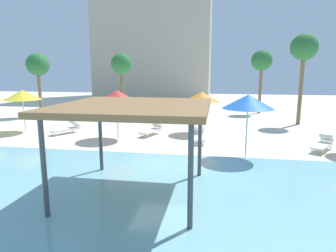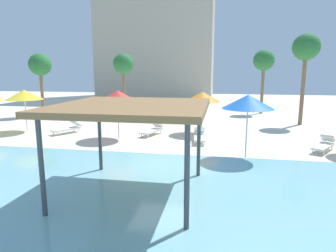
{
  "view_description": "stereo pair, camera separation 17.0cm",
  "coord_description": "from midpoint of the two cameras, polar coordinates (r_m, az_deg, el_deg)",
  "views": [
    {
      "loc": [
        2.19,
        -11.79,
        3.91
      ],
      "look_at": [
        -0.09,
        2.0,
        1.3
      ],
      "focal_mm": 31.56,
      "sensor_mm": 36.0,
      "label": 1
    },
    {
      "loc": [
        2.35,
        -11.76,
        3.91
      ],
      "look_at": [
        -0.09,
        2.0,
        1.3
      ],
      "focal_mm": 31.56,
      "sensor_mm": 36.0,
      "label": 2
    }
  ],
  "objects": [
    {
      "name": "lounge_chair_1",
      "position": [
        18.32,
        -2.69,
        -0.7
      ],
      "size": [
        1.21,
        1.99,
        0.74
      ],
      "rotation": [
        0.0,
        0.0,
        -1.92
      ],
      "color": "white",
      "rests_on": "ground"
    },
    {
      "name": "shade_pavilion",
      "position": [
        9.15,
        -6.41,
        3.23
      ],
      "size": [
        4.56,
        4.56,
        2.92
      ],
      "color": "#42474C",
      "rests_on": "ground"
    },
    {
      "name": "lounge_chair_5",
      "position": [
        16.64,
        6.41,
        -1.91
      ],
      "size": [
        0.77,
        1.94,
        0.74
      ],
      "rotation": [
        0.0,
        0.0,
        -1.48
      ],
      "color": "white",
      "rests_on": "ground"
    },
    {
      "name": "hotel_block_0",
      "position": [
        46.17,
        -1.89,
        18.51
      ],
      "size": [
        16.44,
        9.87,
        20.57
      ],
      "primitive_type": "cube",
      "color": "#B2A893",
      "rests_on": "ground"
    },
    {
      "name": "beach_umbrella_orange_0",
      "position": [
        18.67,
        6.91,
        5.63
      ],
      "size": [
        2.28,
        2.28,
        2.64
      ],
      "color": "silver",
      "rests_on": "ground"
    },
    {
      "name": "palm_tree_0",
      "position": [
        23.72,
        25.3,
        13.24
      ],
      "size": [
        1.9,
        1.9,
        6.53
      ],
      "color": "brown",
      "rests_on": "ground"
    },
    {
      "name": "lagoon_water",
      "position": [
        7.93,
        -8.38,
        -18.93
      ],
      "size": [
        44.0,
        13.5,
        0.04
      ],
      "primitive_type": "cube",
      "color": "#7AB7C1",
      "rests_on": "ground"
    },
    {
      "name": "palm_tree_1",
      "position": [
        28.85,
        18.19,
        11.72
      ],
      "size": [
        1.9,
        1.9,
        5.82
      ],
      "color": "brown",
      "rests_on": "ground"
    },
    {
      "name": "lounge_chair_3",
      "position": [
        16.59,
        28.17,
        -3.15
      ],
      "size": [
        1.54,
        1.92,
        0.74
      ],
      "rotation": [
        0.0,
        0.0,
        -2.15
      ],
      "color": "white",
      "rests_on": "ground"
    },
    {
      "name": "beach_umbrella_red_5",
      "position": [
        17.27,
        -9.43,
        5.76
      ],
      "size": [
        2.35,
        2.35,
        2.83
      ],
      "color": "silver",
      "rests_on": "ground"
    },
    {
      "name": "lounge_chair_4",
      "position": [
        19.82,
        -18.45,
        -0.37
      ],
      "size": [
        1.51,
        1.93,
        0.74
      ],
      "rotation": [
        0.0,
        0.0,
        -2.12
      ],
      "color": "white",
      "rests_on": "ground"
    },
    {
      "name": "beach_umbrella_blue_3",
      "position": [
        13.51,
        15.55,
        4.54
      ],
      "size": [
        2.28,
        2.28,
        2.89
      ],
      "color": "silver",
      "rests_on": "ground"
    },
    {
      "name": "palm_tree_2",
      "position": [
        28.41,
        -8.47,
        11.59
      ],
      "size": [
        1.9,
        1.9,
        5.53
      ],
      "color": "brown",
      "rests_on": "ground"
    },
    {
      "name": "ground_plane",
      "position": [
        12.61,
        -0.79,
        -7.48
      ],
      "size": [
        80.0,
        80.0,
        0.0
      ],
      "primitive_type": "plane",
      "color": "beige"
    },
    {
      "name": "palm_tree_3",
      "position": [
        28.06,
        -23.31,
        10.63
      ],
      "size": [
        1.9,
        1.9,
        5.41
      ],
      "color": "brown",
      "rests_on": "ground"
    },
    {
      "name": "beach_umbrella_yellow_4",
      "position": [
        21.26,
        -25.82,
        5.45
      ],
      "size": [
        2.29,
        2.29,
        2.72
      ],
      "color": "silver",
      "rests_on": "ground"
    }
  ]
}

